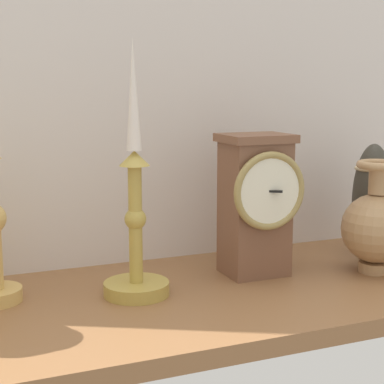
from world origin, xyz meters
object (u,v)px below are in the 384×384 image
at_px(candlestick_tall_left, 135,225).
at_px(brass_vase_bulbous, 376,225).
at_px(tall_ceramic_vase, 372,198).
at_px(mantel_clock, 256,203).

xyz_separation_m(candlestick_tall_left, brass_vase_bulbous, (0.37, -0.04, -0.02)).
bearing_deg(brass_vase_bulbous, tall_ceramic_vase, 55.31).
bearing_deg(tall_ceramic_vase, candlestick_tall_left, -173.16).
distance_m(candlestick_tall_left, brass_vase_bulbous, 0.37).
bearing_deg(mantel_clock, brass_vase_bulbous, -19.25).
height_order(mantel_clock, brass_vase_bulbous, mantel_clock).
relative_size(brass_vase_bulbous, tall_ceramic_vase, 0.92).
bearing_deg(brass_vase_bulbous, mantel_clock, 160.75).
xyz_separation_m(mantel_clock, tall_ceramic_vase, (0.24, 0.03, -0.02)).
distance_m(candlestick_tall_left, tall_ceramic_vase, 0.43).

